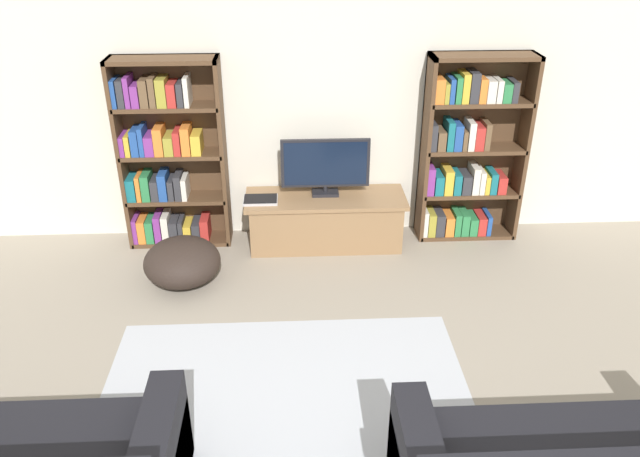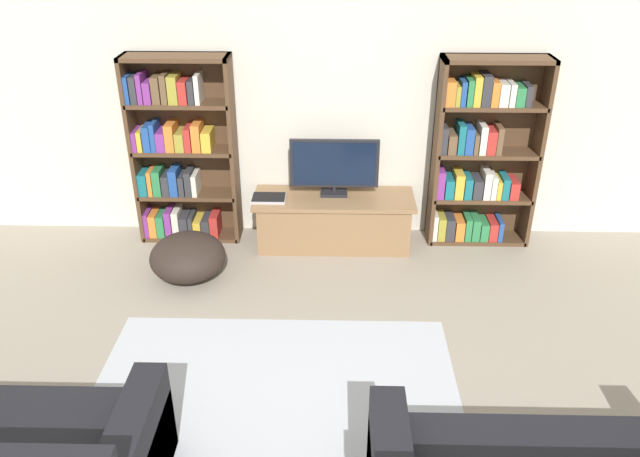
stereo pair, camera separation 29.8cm
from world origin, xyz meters
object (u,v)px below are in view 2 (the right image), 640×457
Objects in this scene: tv_stand at (334,220)px; laptop at (269,198)px; beanbag_ottoman at (188,257)px; bookshelf_right at (480,156)px; television at (334,166)px; bookshelf_left at (180,154)px.

laptop is at bearing -173.86° from tv_stand.
tv_stand is 2.29× the size of beanbag_ottoman.
bookshelf_right is at bearing 6.35° from tv_stand.
bookshelf_right is at bearing 16.54° from beanbag_ottoman.
bookshelf_right is 1.30m from television.
bookshelf_right reaches higher than laptop.
bookshelf_left is 1.52m from tv_stand.
bookshelf_right is at bearing 6.28° from laptop.
television reaches higher than laptop.
tv_stand is 4.79× the size of laptop.
bookshelf_left reaches higher than laptop.
beanbag_ottoman is at bearing -153.73° from tv_stand.
laptop reaches higher than beanbag_ottoman.
laptop is (-1.88, -0.21, -0.34)m from bookshelf_right.
beanbag_ottoman is at bearing -163.46° from bookshelf_right.
television is at bearing -3.54° from bookshelf_left.
tv_stand is at bearing -5.92° from bookshelf_left.
bookshelf_right is 2.16× the size of television.
television is 2.61× the size of laptop.
bookshelf_right is 1.43m from tv_stand.
tv_stand reaches higher than beanbag_ottoman.
television is 1.25× the size of beanbag_ottoman.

